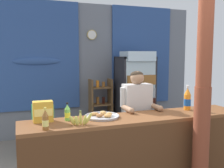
% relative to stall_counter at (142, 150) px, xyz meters
% --- Properties ---
extents(ground_plane, '(8.31, 8.31, 0.00)m').
position_rel_stall_counter_xyz_m(ground_plane, '(0.05, 0.94, -0.60)').
color(ground_plane, slate).
extents(back_wall_curtained, '(5.19, 0.22, 2.85)m').
position_rel_stall_counter_xyz_m(back_wall_curtained, '(0.06, 2.91, 0.87)').
color(back_wall_curtained, slate).
rests_on(back_wall_curtained, ground).
extents(stall_counter, '(2.83, 0.55, 1.00)m').
position_rel_stall_counter_xyz_m(stall_counter, '(0.00, 0.00, 0.00)').
color(stall_counter, brown).
rests_on(stall_counter, ground).
extents(timber_post, '(0.21, 0.19, 2.77)m').
position_rel_stall_counter_xyz_m(timber_post, '(0.60, -0.31, 0.72)').
color(timber_post, brown).
rests_on(timber_post, ground).
extents(drink_fridge, '(0.75, 0.64, 1.82)m').
position_rel_stall_counter_xyz_m(drink_fridge, '(1.01, 2.32, 0.40)').
color(drink_fridge, '#232328').
rests_on(drink_fridge, ground).
extents(bottle_shelf_rack, '(0.48, 0.28, 1.23)m').
position_rel_stall_counter_xyz_m(bottle_shelf_rack, '(0.30, 2.58, 0.04)').
color(bottle_shelf_rack, brown).
rests_on(bottle_shelf_rack, ground).
extents(plastic_lawn_chair, '(0.60, 0.60, 0.86)m').
position_rel_stall_counter_xyz_m(plastic_lawn_chair, '(-1.04, 1.91, -0.11)').
color(plastic_lawn_chair, '#4CC675').
rests_on(plastic_lawn_chair, ground).
extents(shopkeeper, '(0.50, 0.42, 1.52)m').
position_rel_stall_counter_xyz_m(shopkeeper, '(0.18, 0.53, 0.36)').
color(shopkeeper, '#28282D').
rests_on(shopkeeper, ground).
extents(soda_bottle_orange_soda, '(0.09, 0.09, 0.34)m').
position_rel_stall_counter_xyz_m(soda_bottle_orange_soda, '(0.79, 0.22, 0.54)').
color(soda_bottle_orange_soda, orange).
rests_on(soda_bottle_orange_soda, stall_counter).
extents(soda_bottle_iced_tea, '(0.07, 0.07, 0.23)m').
position_rel_stall_counter_xyz_m(soda_bottle_iced_tea, '(-1.13, -0.09, 0.49)').
color(soda_bottle_iced_tea, brown).
rests_on(soda_bottle_iced_tea, stall_counter).
extents(soda_bottle_lime_soda, '(0.07, 0.07, 0.21)m').
position_rel_stall_counter_xyz_m(soda_bottle_lime_soda, '(-0.86, 0.21, 0.48)').
color(soda_bottle_lime_soda, '#75C64C').
rests_on(soda_bottle_lime_soda, stall_counter).
extents(snack_box_choco_powder, '(0.22, 0.13, 0.23)m').
position_rel_stall_counter_xyz_m(snack_box_choco_powder, '(-1.12, 0.25, 0.51)').
color(snack_box_choco_powder, gold).
rests_on(snack_box_choco_powder, stall_counter).
extents(pastry_tray, '(0.42, 0.42, 0.07)m').
position_rel_stall_counter_xyz_m(pastry_tray, '(-0.44, 0.21, 0.41)').
color(pastry_tray, '#BCBCC1').
rests_on(pastry_tray, stall_counter).
extents(banana_bunch, '(0.27, 0.06, 0.16)m').
position_rel_stall_counter_xyz_m(banana_bunch, '(-0.76, -0.02, 0.45)').
color(banana_bunch, '#CCC14C').
rests_on(banana_bunch, stall_counter).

